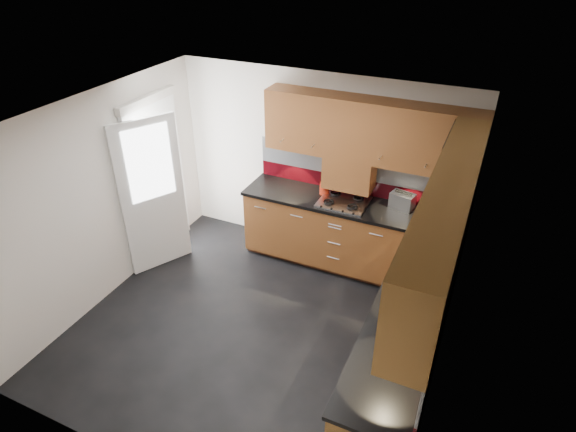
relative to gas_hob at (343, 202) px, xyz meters
The scene contains 14 objects.
room 1.63m from the gas_hob, 107.03° to the right, with size 4.00×3.80×2.64m.
base_cabinets 1.10m from the gas_hob, 50.67° to the right, with size 2.70×3.20×0.95m.
countertop 0.98m from the gas_hob, 51.77° to the right, with size 2.72×3.22×0.04m.
backsplash 1.02m from the gas_hob, 33.28° to the right, with size 2.70×3.20×0.54m.
upper_cabinets 1.36m from the gas_hob, 41.51° to the right, with size 2.50×3.20×0.72m.
extractor_hood 0.37m from the gas_hob, 90.00° to the left, with size 0.60×0.33×0.40m, color brown.
glass_cabinet 1.61m from the gas_hob, 17.76° to the right, with size 0.32×0.80×0.66m.
back_door 2.35m from the gas_hob, 162.10° to the right, with size 0.42×1.19×2.04m.
gas_hob is the anchor object (origin of this frame).
utensil_pot 0.33m from the gas_hob, 156.86° to the left, with size 0.12×0.12×0.43m.
toaster 0.70m from the gas_hob, 14.50° to the left, with size 0.31×0.23×0.20m.
food_processor 1.29m from the gas_hob, 17.66° to the right, with size 0.16×0.16×0.27m.
paper_towel 1.61m from the gas_hob, 40.10° to the right, with size 0.13×0.13×0.27m, color white.
orange_cloth 1.43m from the gas_hob, 35.54° to the right, with size 0.13×0.11×0.01m, color #CF4B17.
Camera 1 is at (1.94, -3.44, 3.82)m, focal length 30.00 mm.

